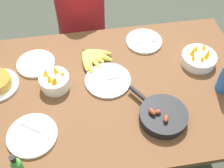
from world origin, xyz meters
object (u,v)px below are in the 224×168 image
at_px(banana_bunch, 92,58).
at_px(empty_plate_mid_edge, 108,80).
at_px(fruit_bowl_citrus, 55,81).
at_px(person_figure, 83,37).
at_px(fruit_bowl_mango, 199,58).
at_px(skillet, 162,115).
at_px(empty_plate_near_front, 36,64).
at_px(hot_sauce_bottle, 17,166).
at_px(empty_plate_far_right, 32,135).
at_px(empty_plate_far_left, 144,41).

relative_size(banana_bunch, empty_plate_mid_edge, 0.82).
height_order(fruit_bowl_citrus, person_figure, person_figure).
bearing_deg(person_figure, fruit_bowl_mango, -45.59).
xyz_separation_m(skillet, empty_plate_near_front, (-0.63, 0.48, -0.02)).
height_order(empty_plate_near_front, fruit_bowl_mango, fruit_bowl_mango).
height_order(empty_plate_mid_edge, fruit_bowl_mango, fruit_bowl_mango).
bearing_deg(banana_bunch, fruit_bowl_citrus, -142.85).
bearing_deg(banana_bunch, hot_sauce_bottle, -121.54).
relative_size(skillet, person_figure, 0.27).
xyz_separation_m(empty_plate_far_right, hot_sauce_bottle, (-0.05, -0.17, 0.06)).
xyz_separation_m(empty_plate_far_left, empty_plate_mid_edge, (-0.28, -0.28, -0.00)).
relative_size(fruit_bowl_citrus, hot_sauce_bottle, 1.08).
xyz_separation_m(empty_plate_far_left, hot_sauce_bottle, (-0.74, -0.74, 0.06)).
relative_size(empty_plate_far_left, hot_sauce_bottle, 1.51).
bearing_deg(hot_sauce_bottle, banana_bunch, 58.46).
xyz_separation_m(empty_plate_mid_edge, fruit_bowl_mango, (0.55, 0.06, 0.03)).
distance_m(empty_plate_far_left, fruit_bowl_citrus, 0.63).
bearing_deg(empty_plate_mid_edge, fruit_bowl_citrus, 177.54).
relative_size(skillet, fruit_bowl_mango, 1.65).
distance_m(banana_bunch, fruit_bowl_citrus, 0.28).
bearing_deg(fruit_bowl_mango, skillet, -132.13).
bearing_deg(empty_plate_mid_edge, fruit_bowl_mango, 6.38).
bearing_deg(skillet, hot_sauce_bottle, 71.17).
bearing_deg(fruit_bowl_citrus, fruit_bowl_mango, 3.33).
bearing_deg(empty_plate_far_right, banana_bunch, 53.59).
height_order(empty_plate_far_left, empty_plate_far_right, same).
height_order(empty_plate_far_right, fruit_bowl_mango, fruit_bowl_mango).
xyz_separation_m(empty_plate_mid_edge, person_figure, (-0.09, 0.72, -0.28)).
relative_size(skillet, empty_plate_near_front, 1.48).
relative_size(banana_bunch, skillet, 0.63).
relative_size(banana_bunch, person_figure, 0.17).
bearing_deg(skillet, fruit_bowl_citrus, 27.58).
height_order(empty_plate_far_left, hot_sauce_bottle, hot_sauce_bottle).
height_order(empty_plate_far_right, person_figure, person_figure).
bearing_deg(fruit_bowl_citrus, empty_plate_far_left, 25.60).
distance_m(empty_plate_far_left, fruit_bowl_mango, 0.35).
xyz_separation_m(banana_bunch, empty_plate_far_left, (0.34, 0.10, -0.01)).
bearing_deg(empty_plate_far_left, banana_bunch, -163.40).
xyz_separation_m(empty_plate_far_left, fruit_bowl_citrus, (-0.57, -0.27, 0.04)).
xyz_separation_m(fruit_bowl_mango, hot_sauce_bottle, (-1.01, -0.52, 0.03)).
relative_size(empty_plate_far_right, fruit_bowl_citrus, 1.50).
xyz_separation_m(skillet, empty_plate_far_left, (0.04, 0.57, -0.02)).
relative_size(empty_plate_far_right, empty_plate_mid_edge, 0.95).
distance_m(fruit_bowl_mango, hot_sauce_bottle, 1.14).
relative_size(empty_plate_far_left, empty_plate_mid_edge, 0.89).
distance_m(empty_plate_near_front, hot_sauce_bottle, 0.66).
xyz_separation_m(skillet, empty_plate_mid_edge, (-0.23, 0.29, -0.02)).
distance_m(empty_plate_mid_edge, fruit_bowl_mango, 0.55).
height_order(hot_sauce_bottle, person_figure, person_figure).
xyz_separation_m(empty_plate_far_left, person_figure, (-0.37, 0.43, -0.28)).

